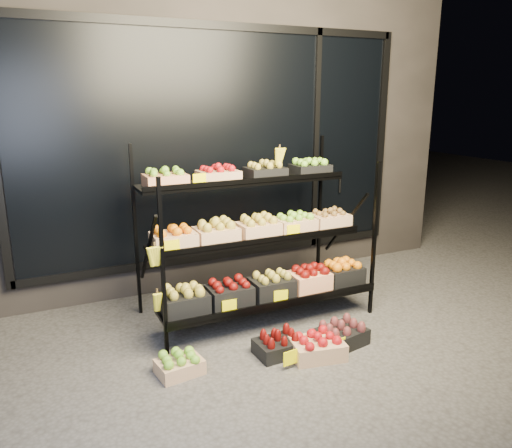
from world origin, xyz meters
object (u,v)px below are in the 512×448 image
floor_crate_midleft (278,344)px  floor_crate_midright (317,346)px  display_rack (257,238)px  floor_crate_left (179,364)px

floor_crate_midleft → floor_crate_midright: (0.27, -0.17, 0.01)m
floor_crate_midright → display_rack: bearing=107.0°
floor_crate_left → floor_crate_midleft: 0.83m
floor_crate_midleft → floor_crate_midright: floor_crate_midright is taller
floor_crate_left → floor_crate_midleft: (0.83, -0.07, 0.01)m
display_rack → floor_crate_midleft: size_ratio=5.70×
floor_crate_midleft → display_rack: bearing=75.5°
floor_crate_left → floor_crate_midright: (1.10, -0.24, 0.01)m
display_rack → floor_crate_left: size_ratio=5.93×
floor_crate_midleft → floor_crate_left: bearing=173.3°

